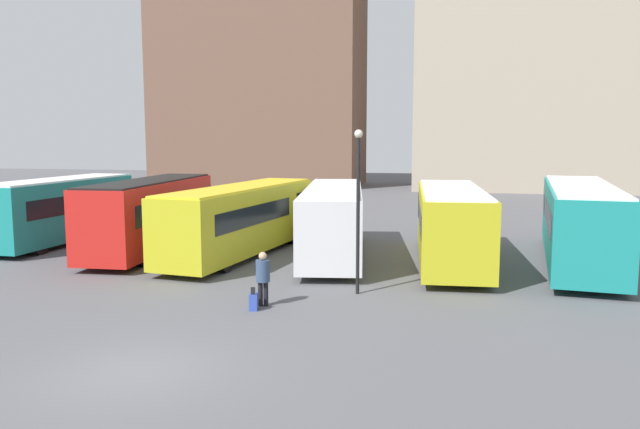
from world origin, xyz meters
TOP-DOWN VIEW (x-y plane):
  - ground_plane at (0.00, 0.00)m, footprint 160.00×160.00m
  - building_block_left at (-14.19, 54.74)m, footprint 22.36×10.62m
  - bus_0 at (-12.12, 15.10)m, footprint 2.80×9.47m
  - bus_1 at (-6.59, 13.79)m, footprint 3.01×10.12m
  - bus_2 at (-2.25, 14.00)m, footprint 3.91×11.50m
  - bus_3 at (1.79, 14.45)m, footprint 4.11×11.09m
  - bus_4 at (6.88, 13.92)m, footprint 3.26×10.39m
  - bus_5 at (12.13, 15.10)m, footprint 3.96×12.73m
  - traveler at (1.20, 5.92)m, footprint 0.52×0.52m
  - suitcase at (1.05, 5.43)m, footprint 0.32×0.43m
  - lamp_post_1 at (3.85, 8.07)m, footprint 0.28×0.28m

SIDE VIEW (x-z plane):
  - ground_plane at x=0.00m, z-range 0.00..0.00m
  - suitcase at x=1.05m, z-range -0.11..0.63m
  - traveler at x=1.20m, z-range 0.16..1.88m
  - bus_3 at x=1.79m, z-range 0.14..3.23m
  - bus_2 at x=-2.25m, z-range 0.14..3.25m
  - bus_4 at x=6.88m, z-range 0.14..3.31m
  - bus_0 at x=-12.12m, z-range 0.13..3.35m
  - bus_1 at x=-6.59m, z-range 0.14..3.47m
  - bus_5 at x=12.13m, z-range 0.15..3.47m
  - lamp_post_1 at x=3.85m, z-range 0.50..6.00m
  - building_block_left at x=-14.19m, z-range 0.00..33.70m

